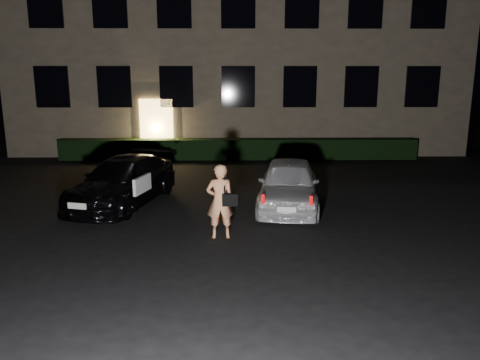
{
  "coord_description": "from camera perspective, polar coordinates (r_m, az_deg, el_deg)",
  "views": [
    {
      "loc": [
        -0.23,
        -9.11,
        3.51
      ],
      "look_at": [
        -0.06,
        2.0,
        1.0
      ],
      "focal_mm": 35.0,
      "sensor_mm": 36.0,
      "label": 1
    }
  ],
  "objects": [
    {
      "name": "hedge",
      "position": [
        19.85,
        -0.19,
        3.8
      ],
      "size": [
        15.0,
        0.7,
        0.85
      ],
      "primitive_type": "cube",
      "color": "black",
      "rests_on": "ground"
    },
    {
      "name": "sedan",
      "position": [
        13.29,
        -14.04,
        -0.15
      ],
      "size": [
        2.82,
        4.67,
        1.27
      ],
      "rotation": [
        0.0,
        0.0,
        -0.25
      ],
      "color": "black",
      "rests_on": "ground"
    },
    {
      "name": "man",
      "position": [
        10.16,
        -2.41,
        -2.59
      ],
      "size": [
        0.7,
        0.45,
        1.65
      ],
      "rotation": [
        0.0,
        0.0,
        3.23
      ],
      "color": "#EE9A68",
      "rests_on": "ground"
    },
    {
      "name": "hatch",
      "position": [
        12.54,
        5.96,
        -0.49
      ],
      "size": [
        2.07,
        4.04,
        1.31
      ],
      "rotation": [
        0.0,
        0.0,
        -0.14
      ],
      "color": "silver",
      "rests_on": "ground"
    },
    {
      "name": "building",
      "position": [
        24.22,
        -0.34,
        18.64
      ],
      "size": [
        20.0,
        8.11,
        12.0
      ],
      "color": "brown",
      "rests_on": "ground"
    },
    {
      "name": "ground",
      "position": [
        9.76,
        0.55,
        -8.34
      ],
      "size": [
        80.0,
        80.0,
        0.0
      ],
      "primitive_type": "plane",
      "color": "black",
      "rests_on": "ground"
    }
  ]
}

